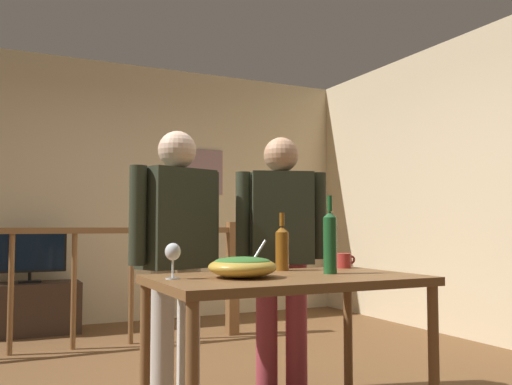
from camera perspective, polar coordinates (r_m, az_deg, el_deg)
back_wall at (r=6.08m, az=-14.38°, el=0.13°), size 5.41×0.10×2.75m
side_wall_right at (r=5.64m, az=18.08°, el=0.47°), size 0.10×4.07×2.75m
framed_picture at (r=6.30m, az=-5.76°, el=2.14°), size 0.53×0.03×0.51m
stair_railing at (r=4.88m, az=-15.51°, el=-7.59°), size 3.41×0.10×1.04m
tv_console at (r=5.66m, az=-22.36°, el=-11.00°), size 0.90×0.40×0.48m
flat_screen_tv at (r=5.58m, az=-22.22°, el=-5.74°), size 0.63×0.12×0.48m
serving_table at (r=2.64m, az=3.17°, el=-10.36°), size 1.25×0.75×0.77m
salad_bowl at (r=2.53m, az=-1.39°, el=-7.56°), size 0.31×0.31×0.17m
wine_glass at (r=2.49m, az=-8.57°, el=-6.24°), size 0.07×0.07×0.16m
wine_bottle_amber at (r=2.93m, az=2.71°, el=-5.64°), size 0.07×0.07×0.30m
wine_bottle_green at (r=2.75m, az=7.63°, el=-4.98°), size 0.07×0.07×0.38m
mug_red at (r=3.15m, az=9.01°, el=-6.95°), size 0.12×0.09×0.08m
person_standing_left at (r=3.10m, az=-8.21°, el=-5.32°), size 0.57×0.34×1.54m
person_standing_right at (r=3.36m, az=2.63°, el=-5.23°), size 0.53×0.33×1.55m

